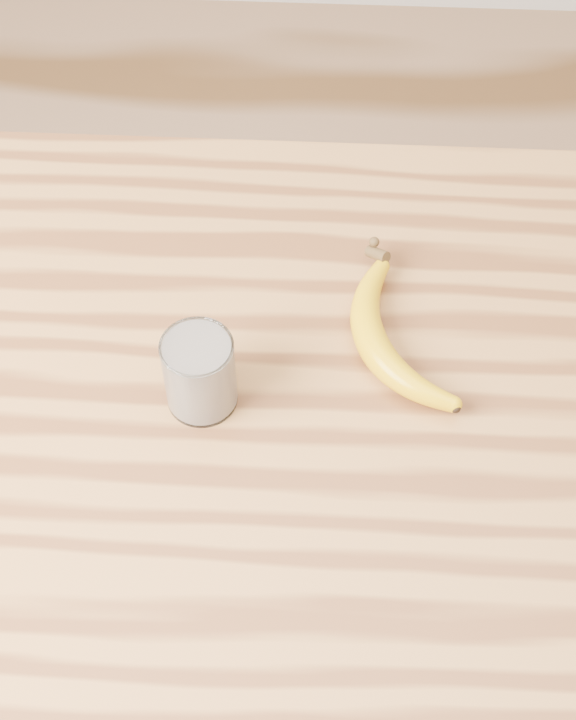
{
  "coord_description": "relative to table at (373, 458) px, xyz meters",
  "views": [
    {
      "loc": [
        -0.07,
        -0.6,
        1.8
      ],
      "look_at": [
        -0.1,
        0.02,
        0.93
      ],
      "focal_mm": 50.0,
      "sensor_mm": 36.0,
      "label": 1
    }
  ],
  "objects": [
    {
      "name": "room",
      "position": [
        0.0,
        0.0,
        0.58
      ],
      "size": [
        4.04,
        4.04,
        2.7
      ],
      "color": "#936E4D",
      "rests_on": "ground"
    },
    {
      "name": "table",
      "position": [
        0.0,
        0.0,
        0.0
      ],
      "size": [
        1.2,
        0.8,
        0.9
      ],
      "color": "#A56E38",
      "rests_on": "ground"
    },
    {
      "name": "banana",
      "position": [
        -0.01,
        0.06,
        0.15
      ],
      "size": [
        0.21,
        0.32,
        0.04
      ],
      "primitive_type": null,
      "rotation": [
        0.0,
        0.0,
        0.38
      ],
      "color": "#DBA409",
      "rests_on": "table"
    },
    {
      "name": "smoothie_glass",
      "position": [
        -0.19,
        -0.01,
        0.18
      ],
      "size": [
        0.08,
        0.08,
        0.1
      ],
      "color": "white",
      "rests_on": "table"
    }
  ]
}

